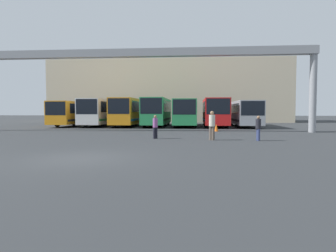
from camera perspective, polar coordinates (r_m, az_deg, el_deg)
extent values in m
plane|color=#2D3033|center=(12.36, -16.50, -6.00)|extent=(200.00, 200.00, 0.00)
cube|color=beige|center=(53.44, 0.29, 6.40)|extent=(39.57, 12.00, 10.19)
cylinder|color=gray|center=(28.72, 25.88, 5.58)|extent=(0.60, 0.60, 6.71)
cube|color=gray|center=(27.71, -4.46, 13.70)|extent=(29.86, 0.80, 0.70)
cube|color=orange|center=(39.57, -16.87, 2.49)|extent=(2.45, 12.05, 2.60)
cube|color=black|center=(34.07, -20.68, 3.16)|extent=(2.25, 0.06, 1.46)
cube|color=black|center=(39.57, -16.88, 3.17)|extent=(2.48, 10.25, 1.09)
cube|color=black|center=(39.58, -16.85, 1.28)|extent=(2.48, 11.45, 0.24)
cylinder|color=black|center=(36.93, -20.34, 0.67)|extent=(0.28, 1.07, 1.07)
cylinder|color=black|center=(36.06, -17.29, 0.67)|extent=(0.28, 1.07, 1.07)
cylinder|color=black|center=(43.12, -16.48, 1.04)|extent=(0.28, 1.07, 1.07)
cylinder|color=black|center=(42.38, -13.80, 1.04)|extent=(0.28, 1.07, 1.07)
cube|color=silver|center=(38.42, -12.11, 2.73)|extent=(2.51, 12.07, 2.86)
cube|color=black|center=(32.72, -15.25, 3.59)|extent=(2.31, 0.06, 1.60)
cube|color=black|center=(38.42, -12.12, 3.52)|extent=(2.54, 10.26, 1.20)
cube|color=#268C4C|center=(38.43, -12.10, 1.37)|extent=(2.54, 11.46, 0.24)
cylinder|color=black|center=(35.60, -15.39, 0.65)|extent=(0.28, 1.04, 1.04)
cylinder|color=black|center=(34.89, -12.01, 0.65)|extent=(0.28, 1.04, 1.04)
cylinder|color=black|center=(41.99, -12.15, 1.03)|extent=(0.28, 1.04, 1.04)
cylinder|color=black|center=(41.39, -9.25, 1.03)|extent=(0.28, 1.04, 1.04)
cube|color=orange|center=(36.79, -7.35, 2.82)|extent=(2.51, 10.54, 2.93)
cube|color=black|center=(31.69, -9.41, 3.76)|extent=(2.31, 0.06, 1.64)
cube|color=black|center=(36.80, -7.35, 3.67)|extent=(2.54, 8.96, 1.23)
cube|color=#1966B2|center=(36.81, -7.34, 1.36)|extent=(2.54, 10.01, 0.24)
cylinder|color=black|center=(34.22, -10.19, 0.60)|extent=(0.28, 1.02, 1.02)
cylinder|color=black|center=(33.71, -6.60, 0.59)|extent=(0.28, 1.02, 1.02)
cylinder|color=black|center=(39.94, -7.95, 0.95)|extent=(0.28, 1.02, 1.02)
cylinder|color=black|center=(39.50, -4.86, 0.95)|extent=(0.28, 1.02, 1.02)
cube|color=#268C4C|center=(36.11, -2.04, 2.86)|extent=(2.47, 10.35, 2.95)
cube|color=black|center=(31.01, -3.24, 3.85)|extent=(2.27, 0.06, 1.65)
cube|color=black|center=(36.12, -2.04, 3.73)|extent=(2.50, 8.80, 1.24)
cube|color=black|center=(36.13, -2.04, 1.36)|extent=(2.50, 9.83, 0.24)
cylinder|color=black|center=(33.43, -4.49, 0.65)|extent=(0.28, 1.10, 1.10)
cylinder|color=black|center=(33.14, -0.83, 0.64)|extent=(0.28, 1.10, 1.10)
cylinder|color=black|center=(39.15, -3.07, 0.99)|extent=(0.28, 1.10, 1.10)
cylinder|color=black|center=(38.90, 0.06, 0.99)|extent=(0.28, 1.10, 1.10)
cube|color=#268C4C|center=(36.57, 3.45, 2.73)|extent=(2.58, 11.80, 2.79)
cube|color=black|center=(30.69, 3.13, 3.64)|extent=(2.37, 0.06, 1.56)
cube|color=black|center=(36.57, 3.46, 3.53)|extent=(2.61, 10.03, 1.17)
cube|color=#268C4C|center=(36.58, 3.45, 1.33)|extent=(2.61, 11.21, 0.24)
cylinder|color=black|center=(33.35, 1.34, 0.59)|extent=(0.28, 1.03, 1.03)
cylinder|color=black|center=(33.28, 5.22, 0.57)|extent=(0.28, 1.03, 1.03)
cylinder|color=black|center=(39.94, 1.97, 0.98)|extent=(0.28, 1.03, 1.03)
cylinder|color=black|center=(39.88, 5.21, 0.97)|extent=(0.28, 1.03, 1.03)
cube|color=red|center=(36.01, 8.90, 2.76)|extent=(2.59, 10.57, 2.87)
cube|color=black|center=(30.77, 9.55, 3.72)|extent=(2.39, 0.06, 1.61)
cube|color=black|center=(36.01, 8.91, 3.61)|extent=(2.62, 8.98, 1.21)
cube|color=#1966B2|center=(36.03, 8.89, 1.30)|extent=(2.62, 10.04, 0.24)
cylinder|color=black|center=(33.03, 7.25, 0.54)|extent=(0.28, 1.02, 1.02)
cylinder|color=black|center=(33.19, 11.17, 0.52)|extent=(0.28, 1.02, 1.02)
cylinder|color=black|center=(38.94, 6.94, 0.91)|extent=(0.28, 1.02, 1.02)
cylinder|color=black|center=(39.07, 10.27, 0.89)|extent=(0.28, 1.02, 1.02)
cube|color=#999EA5|center=(36.43, 14.30, 2.50)|extent=(2.54, 10.64, 2.61)
cube|color=black|center=(31.21, 15.86, 3.28)|extent=(2.33, 0.06, 1.46)
cube|color=black|center=(36.43, 14.31, 3.24)|extent=(2.57, 9.04, 1.09)
cube|color=black|center=(36.45, 14.28, 1.18)|extent=(2.57, 10.11, 0.24)
cylinder|color=black|center=(33.35, 13.21, 0.54)|extent=(0.28, 1.06, 1.06)
cylinder|color=black|center=(33.73, 16.94, 0.52)|extent=(0.28, 1.06, 1.06)
cylinder|color=black|center=(39.25, 11.99, 0.91)|extent=(0.28, 1.06, 1.06)
cylinder|color=black|center=(39.58, 15.18, 0.89)|extent=(0.28, 1.06, 1.06)
cylinder|color=brown|center=(19.33, 8.60, -1.38)|extent=(0.20, 0.20, 0.89)
cylinder|color=brown|center=(19.41, 8.14, -1.36)|extent=(0.20, 0.20, 0.89)
cylinder|color=beige|center=(19.32, 8.39, 1.03)|extent=(0.39, 0.39, 0.74)
sphere|color=#8C6647|center=(19.31, 8.40, 2.48)|extent=(0.24, 0.24, 0.24)
cylinder|color=navy|center=(19.55, 16.88, -1.64)|extent=(0.17, 0.17, 0.75)
cylinder|color=navy|center=(19.69, 16.72, -1.60)|extent=(0.17, 0.17, 0.75)
cylinder|color=black|center=(19.58, 16.83, 0.37)|extent=(0.33, 0.33, 0.62)
sphere|color=#8C6647|center=(19.57, 16.85, 1.58)|extent=(0.20, 0.20, 0.20)
cylinder|color=black|center=(20.26, -2.26, -1.34)|extent=(0.17, 0.17, 0.76)
cylinder|color=black|center=(20.18, -2.61, -1.36)|extent=(0.17, 0.17, 0.76)
cylinder|color=#8C4C8C|center=(20.18, -2.44, 0.61)|extent=(0.33, 0.33, 0.63)
sphere|color=#8C6647|center=(20.17, -2.44, 1.80)|extent=(0.20, 0.20, 0.20)
cone|color=orange|center=(27.55, 9.17, -0.30)|extent=(0.37, 0.37, 0.69)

